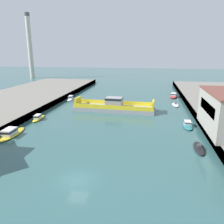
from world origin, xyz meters
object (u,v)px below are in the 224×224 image
at_px(moored_boat_mid_right, 176,105).
at_px(smokestack_distant_a, 30,44).
at_px(moored_boat_far_right, 11,133).
at_px(moored_boat_near_left, 199,148).
at_px(chain_ferry, 114,107).
at_px(moored_boat_mid_left, 38,118).
at_px(moored_boat_near_right, 188,125).
at_px(moored_boat_far_left, 174,96).
at_px(moored_boat_upstream_a, 71,98).

relative_size(moored_boat_mid_right, smokestack_distant_a, 0.16).
bearing_deg(moored_boat_far_right, moored_boat_near_left, -0.71).
relative_size(chain_ferry, moored_boat_mid_left, 3.68).
distance_m(moored_boat_mid_left, moored_boat_far_right, 10.91).
height_order(chain_ferry, moored_boat_near_right, chain_ferry).
bearing_deg(smokestack_distant_a, moored_boat_near_right, -44.99).
xyz_separation_m(moored_boat_near_left, moored_boat_far_right, (-35.03, 0.43, 0.35)).
height_order(moored_boat_mid_left, smokestack_distant_a, smokestack_distant_a).
bearing_deg(moored_boat_far_left, moored_boat_mid_left, -136.05).
relative_size(moored_boat_near_left, smokestack_distant_a, 0.15).
xyz_separation_m(chain_ferry, moored_boat_far_right, (-16.88, -22.26, -0.54)).
relative_size(moored_boat_upstream_a, smokestack_distant_a, 0.16).
bearing_deg(chain_ferry, moored_boat_upstream_a, 145.22).
distance_m(moored_boat_near_right, moored_boat_upstream_a, 41.57).
distance_m(moored_boat_near_right, moored_boat_mid_right, 20.11).
height_order(moored_boat_near_right, moored_boat_mid_right, moored_boat_near_right).
distance_m(moored_boat_far_left, smokestack_distant_a, 95.87).
bearing_deg(moored_boat_upstream_a, moored_boat_near_left, -44.48).
bearing_deg(chain_ferry, moored_boat_near_right, -30.59).
bearing_deg(moored_boat_far_right, chain_ferry, 52.83).
bearing_deg(moored_boat_upstream_a, moored_boat_mid_right, -3.88).
bearing_deg(moored_boat_near_right, smokestack_distant_a, 135.01).
xyz_separation_m(moored_boat_mid_left, moored_boat_far_right, (-0.13, -10.91, 0.10)).
height_order(moored_boat_near_right, moored_boat_upstream_a, moored_boat_upstream_a).
distance_m(moored_boat_mid_left, moored_boat_mid_right, 40.04).
relative_size(moored_boat_near_left, moored_boat_near_right, 0.96).
xyz_separation_m(moored_boat_mid_right, smokestack_distant_a, (-80.22, 60.68, 19.67)).
bearing_deg(smokestack_distant_a, moored_boat_mid_left, -60.55).
distance_m(moored_boat_upstream_a, smokestack_distant_a, 76.66).
relative_size(moored_boat_mid_right, moored_boat_far_left, 0.77).
xyz_separation_m(moored_boat_near_left, moored_boat_upstream_a, (-35.08, 34.44, 0.30)).
distance_m(moored_boat_far_left, moored_boat_far_right, 56.53).
height_order(moored_boat_mid_left, moored_boat_mid_right, moored_boat_mid_left).
bearing_deg(moored_boat_near_right, chain_ferry, 149.41).
height_order(moored_boat_far_left, smokestack_distant_a, smokestack_distant_a).
height_order(moored_boat_near_right, smokestack_distant_a, smokestack_distant_a).
xyz_separation_m(chain_ferry, moored_boat_near_right, (18.08, -10.69, -0.68)).
xyz_separation_m(chain_ferry, moored_boat_far_left, (18.05, 22.19, -0.53)).
relative_size(moored_boat_near_right, smokestack_distant_a, 0.16).
distance_m(moored_boat_near_left, moored_boat_near_right, 12.01).
bearing_deg(moored_boat_near_right, moored_boat_near_left, -89.62).
height_order(chain_ferry, moored_boat_far_left, chain_ferry).
bearing_deg(moored_boat_near_left, moored_boat_upstream_a, 135.52).
relative_size(moored_boat_near_right, moored_boat_upstream_a, 1.02).
relative_size(moored_boat_near_left, moored_boat_mid_right, 0.97).
bearing_deg(moored_boat_far_right, moored_boat_mid_left, 89.31).
bearing_deg(chain_ferry, moored_boat_far_left, 50.88).
distance_m(moored_boat_near_right, smokestack_distant_a, 115.90).
relative_size(chain_ferry, moored_boat_upstream_a, 3.83).
xyz_separation_m(moored_boat_near_left, moored_boat_mid_left, (-34.90, 11.34, 0.25)).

